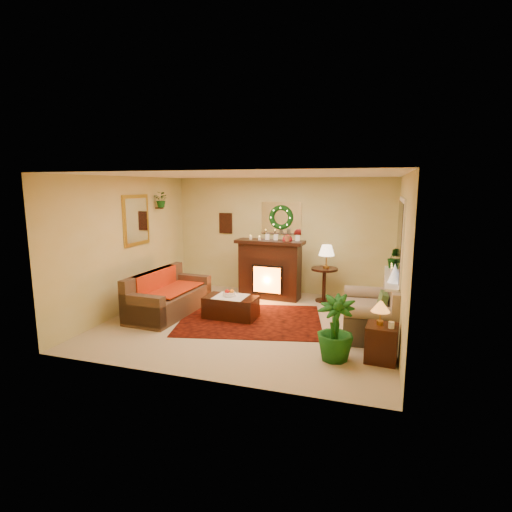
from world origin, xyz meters
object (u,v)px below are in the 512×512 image
(end_table_square, at_px, (382,342))
(fireplace, at_px, (270,273))
(coffee_table, at_px, (231,307))
(sofa, at_px, (169,291))
(side_table_round, at_px, (324,286))
(loveseat, at_px, (370,308))

(end_table_square, bearing_deg, fireplace, 131.99)
(coffee_table, bearing_deg, sofa, -174.13)
(sofa, height_order, fireplace, fireplace)
(end_table_square, bearing_deg, side_table_round, 113.70)
(loveseat, bearing_deg, sofa, 177.17)
(fireplace, bearing_deg, loveseat, -31.97)
(fireplace, distance_m, side_table_round, 1.19)
(fireplace, height_order, end_table_square, fireplace)
(sofa, distance_m, fireplace, 2.24)
(coffee_table, bearing_deg, fireplace, 79.47)
(fireplace, xyz_separation_m, side_table_round, (1.17, 0.09, -0.23))
(end_table_square, xyz_separation_m, coffee_table, (-2.67, 1.09, -0.06))
(loveseat, height_order, coffee_table, loveseat)
(sofa, bearing_deg, side_table_round, 35.02)
(loveseat, distance_m, side_table_round, 1.86)
(side_table_round, bearing_deg, end_table_square, -66.30)
(sofa, relative_size, side_table_round, 2.62)
(loveseat, bearing_deg, coffee_table, 175.93)
(fireplace, relative_size, loveseat, 0.89)
(end_table_square, bearing_deg, sofa, 165.71)
(side_table_round, xyz_separation_m, coffee_table, (-1.49, -1.61, -0.11))
(fireplace, xyz_separation_m, end_table_square, (2.35, -2.61, -0.28))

